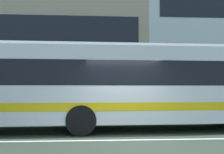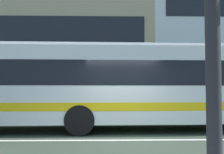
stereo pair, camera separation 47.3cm
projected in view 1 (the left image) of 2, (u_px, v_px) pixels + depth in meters
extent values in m
plane|color=#2E3A2D|center=(128.00, 140.00, 8.18)|extent=(160.00, 160.00, 0.00)
cube|color=silver|center=(128.00, 140.00, 8.18)|extent=(60.00, 0.16, 0.01)
cube|color=#25481A|center=(186.00, 108.00, 13.84)|extent=(12.43, 1.10, 1.14)
cube|color=tan|center=(30.00, 52.00, 24.29)|extent=(18.97, 11.85, 9.66)
cube|color=black|center=(10.00, 29.00, 18.40)|extent=(17.45, 0.04, 1.93)
cube|color=silver|center=(103.00, 85.00, 10.26)|extent=(12.53, 2.89, 2.65)
cube|color=black|center=(103.00, 75.00, 10.28)|extent=(11.78, 2.89, 0.85)
cube|color=yellow|center=(103.00, 105.00, 10.23)|extent=(12.28, 2.90, 0.28)
cube|color=silver|center=(103.00, 49.00, 10.32)|extent=(12.02, 2.46, 0.12)
cylinder|color=black|center=(221.00, 113.00, 11.90)|extent=(1.01, 0.30, 1.00)
cylinder|color=black|center=(82.00, 114.00, 11.32)|extent=(1.01, 0.30, 1.00)
cylinder|color=black|center=(81.00, 120.00, 8.95)|extent=(1.01, 0.30, 1.00)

